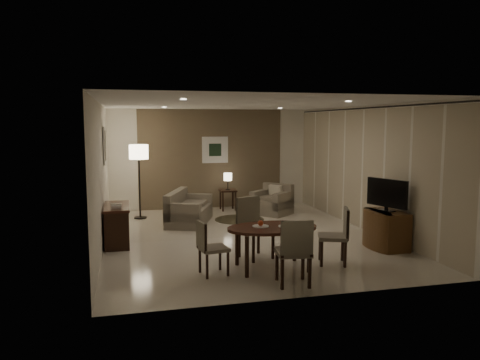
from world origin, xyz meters
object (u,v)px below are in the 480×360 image
object	(u,v)px
dining_table	(272,248)
console_desk	(117,225)
chair_right	(333,236)
sofa	(189,207)
tv_cabinet	(386,229)
chair_left	(214,248)
chair_near	(293,251)
armchair	(272,200)
side_table	(228,200)
floor_lamp	(139,182)
chair_far	(256,228)

from	to	relation	value
dining_table	console_desk	bearing A→B (deg)	137.74
chair_right	sofa	xyz separation A→B (m)	(-1.87, 3.75, -0.09)
tv_cabinet	chair_left	xyz separation A→B (m)	(-3.42, -0.76, 0.07)
chair_near	armchair	world-z (taller)	chair_near
side_table	floor_lamp	xyz separation A→B (m)	(-2.33, -0.56, 0.63)
floor_lamp	tv_cabinet	bearing A→B (deg)	-41.78
dining_table	side_table	size ratio (longest dim) A/B	2.64
armchair	side_table	size ratio (longest dim) A/B	1.55
chair_near	floor_lamp	bearing A→B (deg)	-62.47
console_desk	chair_left	distance (m)	2.69
sofa	armchair	xyz separation A→B (m)	(2.20, 0.58, 0.00)
tv_cabinet	chair_far	xyz separation A→B (m)	(-2.55, -0.06, 0.17)
chair_right	floor_lamp	size ratio (longest dim) A/B	0.52
side_table	armchair	bearing A→B (deg)	-40.83
side_table	chair_near	bearing A→B (deg)	-93.37
side_table	dining_table	bearing A→B (deg)	-94.58
chair_near	side_table	world-z (taller)	chair_near
tv_cabinet	chair_far	size ratio (longest dim) A/B	0.86
console_desk	chair_right	size ratio (longest dim) A/B	1.28
tv_cabinet	chair_right	distance (m)	1.58
chair_far	dining_table	bearing A→B (deg)	-103.27
dining_table	chair_right	xyz separation A→B (m)	(1.05, 0.02, 0.13)
sofa	floor_lamp	world-z (taller)	floor_lamp
console_desk	floor_lamp	world-z (taller)	floor_lamp
chair_near	chair_far	world-z (taller)	chair_far
tv_cabinet	armchair	xyz separation A→B (m)	(-1.08, 3.64, 0.03)
floor_lamp	chair_near	bearing A→B (deg)	-69.85
tv_cabinet	side_table	distance (m)	4.92
chair_right	armchair	xyz separation A→B (m)	(0.33, 4.33, -0.09)
chair_near	console_desk	bearing A→B (deg)	-42.75
chair_left	armchair	bearing A→B (deg)	-37.74
side_table	floor_lamp	world-z (taller)	floor_lamp
chair_right	side_table	xyz separation A→B (m)	(-0.63, 5.16, -0.19)
chair_right	armchair	size ratio (longest dim) A/B	1.09
chair_near	chair_far	bearing A→B (deg)	-76.62
dining_table	floor_lamp	bearing A→B (deg)	112.53
chair_near	chair_left	size ratio (longest dim) A/B	1.17
side_table	sofa	bearing A→B (deg)	-131.00
console_desk	tv_cabinet	size ratio (longest dim) A/B	1.33
chair_near	sofa	distance (m)	4.63
chair_far	side_table	distance (m)	4.57
chair_left	side_table	bearing A→B (deg)	-24.42
dining_table	armchair	size ratio (longest dim) A/B	1.70
chair_near	chair_left	distance (m)	1.25
chair_far	chair_right	xyz separation A→B (m)	(1.13, -0.63, -0.05)
chair_far	side_table	size ratio (longest dim) A/B	1.89
chair_left	tv_cabinet	bearing A→B (deg)	-87.20
tv_cabinet	chair_near	bearing A→B (deg)	-148.35
dining_table	chair_near	xyz separation A→B (m)	(0.06, -0.78, 0.15)
chair_left	chair_far	bearing A→B (deg)	-60.98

